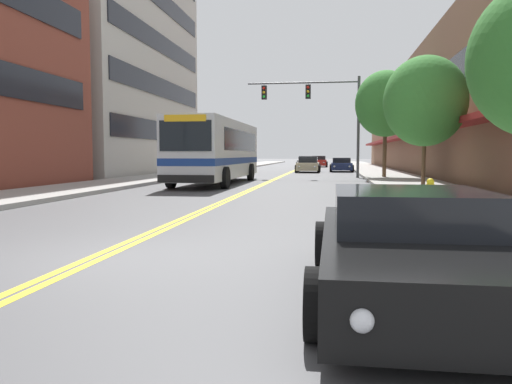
# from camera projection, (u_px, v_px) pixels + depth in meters

# --- Properties ---
(ground_plane) EXTENTS (240.00, 240.00, 0.00)m
(ground_plane) POSITION_uv_depth(u_px,v_px,m) (292.00, 172.00, 43.91)
(ground_plane) COLOR #4C4C4F
(sidewalk_left) EXTENTS (3.72, 106.00, 0.16)m
(sidewalk_left) POSITION_uv_depth(u_px,v_px,m) (210.00, 170.00, 45.01)
(sidewalk_left) COLOR #9E9B96
(sidewalk_left) RESTS_ON ground_plane
(sidewalk_right) EXTENTS (3.72, 106.00, 0.16)m
(sidewalk_right) POSITION_uv_depth(u_px,v_px,m) (377.00, 171.00, 42.81)
(sidewalk_right) COLOR #9E9B96
(sidewalk_right) RESTS_ON ground_plane
(centre_line) EXTENTS (0.34, 106.00, 0.01)m
(centre_line) POSITION_uv_depth(u_px,v_px,m) (292.00, 172.00, 43.91)
(centre_line) COLOR yellow
(centre_line) RESTS_ON ground_plane
(office_tower_left) EXTENTS (12.08, 20.32, 26.48)m
(office_tower_left) POSITION_uv_depth(u_px,v_px,m) (87.00, 3.00, 38.68)
(office_tower_left) COLOR #BCB7AD
(office_tower_left) RESTS_ON ground_plane
(storefront_row_right) EXTENTS (9.10, 68.00, 9.16)m
(storefront_row_right) POSITION_uv_depth(u_px,v_px,m) (453.00, 118.00, 41.55)
(storefront_row_right) COLOR brown
(storefront_row_right) RESTS_ON ground_plane
(city_bus) EXTENTS (2.83, 11.72, 3.25)m
(city_bus) POSITION_uv_depth(u_px,v_px,m) (218.00, 149.00, 26.49)
(city_bus) COLOR silver
(city_bus) RESTS_ON ground_plane
(car_charcoal_parked_left_mid) EXTENTS (2.12, 4.15, 1.30)m
(car_charcoal_parked_left_mid) POSITION_uv_depth(u_px,v_px,m) (231.00, 166.00, 39.68)
(car_charcoal_parked_left_mid) COLOR #232328
(car_charcoal_parked_left_mid) RESTS_ON ground_plane
(car_black_parked_right_foreground) EXTENTS (2.16, 4.71, 1.16)m
(car_black_parked_right_foreground) POSITION_uv_depth(u_px,v_px,m) (411.00, 247.00, 5.43)
(car_black_parked_right_foreground) COLOR black
(car_black_parked_right_foreground) RESTS_ON ground_plane
(car_navy_parked_right_mid) EXTENTS (2.07, 4.54, 1.23)m
(car_navy_parked_right_mid) POSITION_uv_depth(u_px,v_px,m) (341.00, 165.00, 44.38)
(car_navy_parked_right_mid) COLOR #19234C
(car_navy_parked_right_mid) RESTS_ON ground_plane
(car_silver_moving_lead) EXTENTS (2.16, 4.41, 1.34)m
(car_silver_moving_lead) POSITION_uv_depth(u_px,v_px,m) (307.00, 162.00, 54.96)
(car_silver_moving_lead) COLOR #B7B7BC
(car_silver_moving_lead) RESTS_ON ground_plane
(car_beige_moving_second) EXTENTS (2.08, 4.36, 1.33)m
(car_beige_moving_second) POSITION_uv_depth(u_px,v_px,m) (308.00, 165.00, 42.82)
(car_beige_moving_second) COLOR #BCAD89
(car_beige_moving_second) RESTS_ON ground_plane
(car_red_moving_third) EXTENTS (2.14, 4.80, 1.34)m
(car_red_moving_third) POSITION_uv_depth(u_px,v_px,m) (319.00, 162.00, 61.16)
(car_red_moving_third) COLOR maroon
(car_red_moving_third) RESTS_ON ground_plane
(traffic_signal_mast) EXTENTS (7.46, 0.38, 6.64)m
(traffic_signal_mast) POSITION_uv_depth(u_px,v_px,m) (320.00, 105.00, 33.04)
(traffic_signal_mast) COLOR #47474C
(traffic_signal_mast) RESTS_ON ground_plane
(street_tree_right_mid) EXTENTS (3.37, 3.37, 5.42)m
(street_tree_right_mid) POSITION_uv_depth(u_px,v_px,m) (425.00, 101.00, 20.45)
(street_tree_right_mid) COLOR brown
(street_tree_right_mid) RESTS_ON sidewalk_right
(street_tree_right_far) EXTENTS (3.67, 3.67, 6.49)m
(street_tree_right_far) POSITION_uv_depth(u_px,v_px,m) (385.00, 104.00, 30.41)
(street_tree_right_far) COLOR brown
(street_tree_right_far) RESTS_ON sidewalk_right
(fire_hydrant) EXTENTS (0.29, 0.21, 0.79)m
(fire_hydrant) POSITION_uv_depth(u_px,v_px,m) (430.00, 194.00, 12.55)
(fire_hydrant) COLOR yellow
(fire_hydrant) RESTS_ON sidewalk_right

